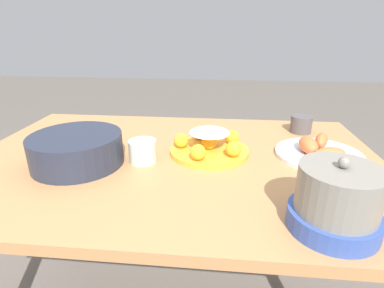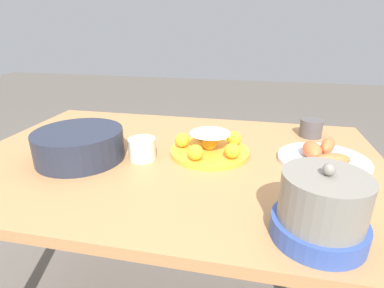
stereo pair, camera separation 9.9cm
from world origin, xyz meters
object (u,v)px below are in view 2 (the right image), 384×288
object	(u,v)px
seafood_platter	(323,157)
cup_far	(142,149)
dining_table	(175,184)
cake_plate	(210,146)
serving_bowl	(79,144)
warming_pot	(321,209)
cup_near	(311,128)

from	to	relation	value
seafood_platter	cup_far	size ratio (longest dim) A/B	3.21
cup_far	dining_table	bearing A→B (deg)	-156.57
cake_plate	cup_far	world-z (taller)	cake_plate
cake_plate	serving_bowl	distance (m)	0.42
serving_bowl	cup_far	xyz separation A→B (m)	(-0.20, -0.04, -0.02)
seafood_platter	warming_pot	world-z (taller)	warming_pot
warming_pot	cup_far	bearing A→B (deg)	-30.75
dining_table	cup_far	bearing A→B (deg)	23.43
cake_plate	serving_bowl	bearing A→B (deg)	17.15
seafood_platter	cup_far	bearing A→B (deg)	9.41
seafood_platter	cup_near	distance (m)	0.24
dining_table	warming_pot	xyz separation A→B (m)	(-0.39, 0.33, 0.17)
cake_plate	seafood_platter	size ratio (longest dim) A/B	0.95
dining_table	cake_plate	bearing A→B (deg)	-158.01
serving_bowl	warming_pot	size ratio (longest dim) A/B	1.47
cup_near	cup_far	distance (m)	0.66
cup_near	cup_far	world-z (taller)	cup_far
cake_plate	cup_near	bearing A→B (deg)	-145.29
seafood_platter	cup_near	bearing A→B (deg)	-89.41
cake_plate	dining_table	bearing A→B (deg)	21.99
serving_bowl	warming_pot	bearing A→B (deg)	159.81
cake_plate	serving_bowl	world-z (taller)	serving_bowl
serving_bowl	cup_near	xyz separation A→B (m)	(-0.76, -0.37, -0.02)
dining_table	warming_pot	bearing A→B (deg)	139.93
seafood_platter	cup_near	world-z (taller)	cup_near
warming_pot	dining_table	bearing A→B (deg)	-40.07
cup_near	seafood_platter	bearing A→B (deg)	90.59
dining_table	seafood_platter	size ratio (longest dim) A/B	4.83
cake_plate	serving_bowl	size ratio (longest dim) A/B	0.95
serving_bowl	dining_table	bearing A→B (deg)	-164.79
cup_near	warming_pot	size ratio (longest dim) A/B	0.44
cake_plate	cup_far	size ratio (longest dim) A/B	3.05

